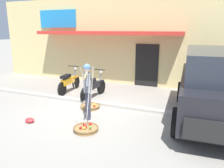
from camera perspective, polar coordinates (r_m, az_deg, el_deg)
ground_plane at (r=7.44m, az=-5.26°, el=-7.06°), size 90.00×90.00×0.00m
sidewalk_curb at (r=8.01m, az=-2.96°, el=-5.07°), size 20.00×0.24×0.10m
fruit_vendor at (r=6.58m, az=-6.39°, el=-0.95°), size 0.76×1.62×1.70m
fruit_basket_left_side at (r=7.69m, az=-5.69°, el=-5.78°), size 0.69×0.69×1.45m
fruit_basket_right_side at (r=6.08m, az=-6.78°, el=-11.39°), size 0.69×0.69×1.45m
motorcycle_nearest_shop at (r=9.66m, az=-11.16°, el=0.52°), size 0.54×1.82×1.09m
motorcycle_second_in_row at (r=8.72m, az=-4.90°, el=-0.73°), size 0.54×1.82×1.09m
parked_truck at (r=7.13m, az=25.24°, el=0.20°), size 2.37×4.90×2.10m
storefront_building at (r=13.37m, az=3.44°, el=11.62°), size 13.00×6.00×4.20m
plastic_litter_bag at (r=6.98m, az=-20.61°, el=-8.81°), size 0.28×0.22×0.14m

